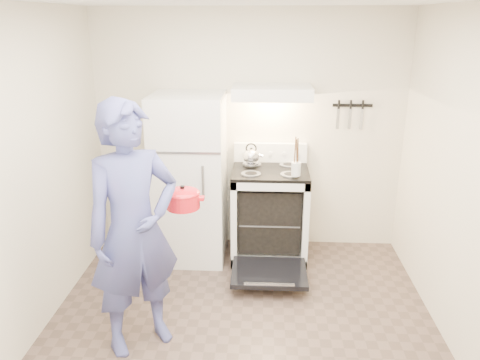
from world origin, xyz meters
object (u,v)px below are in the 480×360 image
(tea_kettle, at_px, (251,155))
(dutch_oven, at_px, (183,200))
(person, at_px, (134,231))
(refrigerator, at_px, (190,179))
(stove_body, at_px, (269,215))

(tea_kettle, distance_m, dutch_oven, 1.29)
(person, height_order, dutch_oven, person)
(refrigerator, bearing_deg, stove_body, 1.77)
(stove_body, bearing_deg, dutch_oven, -121.59)
(stove_body, xyz_separation_m, tea_kettle, (-0.20, 0.07, 0.62))
(tea_kettle, bearing_deg, person, -117.19)
(refrigerator, bearing_deg, tea_kettle, 8.95)
(stove_body, bearing_deg, person, -123.94)
(stove_body, xyz_separation_m, dutch_oven, (-0.69, -1.12, 0.59))
(tea_kettle, relative_size, dutch_oven, 0.75)
(tea_kettle, height_order, person, person)
(tea_kettle, bearing_deg, dutch_oven, -112.45)
(refrigerator, relative_size, stove_body, 1.85)
(refrigerator, relative_size, person, 0.90)
(refrigerator, bearing_deg, person, -96.97)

